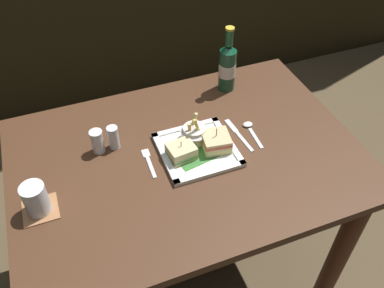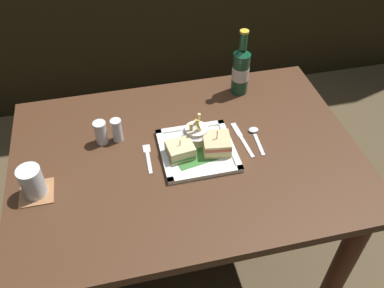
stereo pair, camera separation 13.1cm
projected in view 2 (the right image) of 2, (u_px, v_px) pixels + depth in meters
name	position (u px, v px, depth m)	size (l,w,h in m)	color
ground_plane	(188.00, 269.00, 1.86)	(6.00, 6.00, 0.00)	brown
dining_table	(187.00, 182.00, 1.43)	(1.14, 0.79, 0.75)	#462918
square_plate	(198.00, 150.00, 1.34)	(0.24, 0.24, 0.02)	white
sandwich_half_left	(180.00, 150.00, 1.30)	(0.09, 0.08, 0.07)	#E4C381
sandwich_half_right	(217.00, 144.00, 1.32)	(0.10, 0.10, 0.08)	#E3BD84
fries_cup	(196.00, 132.00, 1.34)	(0.10, 0.10, 0.11)	silver
beer_bottle	(241.00, 70.00, 1.51)	(0.06, 0.06, 0.26)	#1C442A
drink_coaster	(37.00, 193.00, 1.21)	(0.10, 0.10, 0.00)	#A06941
water_glass	(33.00, 183.00, 1.18)	(0.07, 0.07, 0.10)	silver
fork	(148.00, 157.00, 1.32)	(0.03, 0.13, 0.00)	silver
knife	(242.00, 138.00, 1.39)	(0.03, 0.18, 0.00)	silver
spoon	(255.00, 134.00, 1.40)	(0.04, 0.14, 0.01)	silver
salt_shaker	(101.00, 134.00, 1.35)	(0.04, 0.04, 0.08)	silver
pepper_shaker	(117.00, 131.00, 1.36)	(0.04, 0.04, 0.08)	silver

